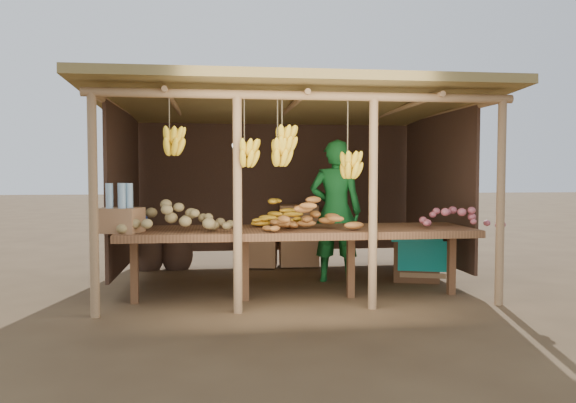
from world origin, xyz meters
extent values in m
plane|color=brown|center=(0.00, 0.00, 0.00)|extent=(60.00, 60.00, 0.00)
cylinder|color=tan|center=(-2.10, -1.50, 1.10)|extent=(0.09, 0.09, 2.20)
cylinder|color=tan|center=(2.10, -1.50, 1.10)|extent=(0.09, 0.09, 2.20)
cylinder|color=tan|center=(-2.10, 1.50, 1.10)|extent=(0.09, 0.09, 2.20)
cylinder|color=tan|center=(2.10, 1.50, 1.10)|extent=(0.09, 0.09, 2.20)
cylinder|color=tan|center=(-0.70, -1.50, 1.10)|extent=(0.09, 0.09, 2.20)
cylinder|color=tan|center=(0.70, -1.50, 1.10)|extent=(0.09, 0.09, 2.20)
cylinder|color=tan|center=(0.00, -1.50, 2.20)|extent=(4.40, 0.09, 0.09)
cylinder|color=tan|center=(0.00, 1.50, 2.20)|extent=(4.40, 0.09, 0.09)
cube|color=#9D8549|center=(0.00, 0.00, 2.29)|extent=(4.70, 3.50, 0.28)
cube|color=#412A1E|center=(0.00, 1.48, 1.21)|extent=(4.20, 0.04, 1.98)
cube|color=#412A1E|center=(-2.08, 0.20, 1.21)|extent=(0.04, 2.40, 1.98)
cube|color=#412A1E|center=(2.08, 0.20, 1.21)|extent=(0.04, 2.40, 1.98)
cube|color=brown|center=(0.00, -0.95, 0.76)|extent=(3.90, 1.05, 0.08)
cube|color=brown|center=(-1.80, -0.95, 0.36)|extent=(0.08, 0.08, 0.72)
cube|color=brown|center=(-0.60, -0.95, 0.36)|extent=(0.08, 0.08, 0.72)
cube|color=brown|center=(0.60, -0.95, 0.36)|extent=(0.08, 0.08, 0.72)
cube|color=brown|center=(1.80, -0.95, 0.36)|extent=(0.08, 0.08, 0.72)
cylinder|color=navy|center=(-1.90, -0.52, 0.87)|extent=(0.39, 0.39, 0.14)
cube|color=#9D6D46|center=(-1.90, -1.17, 0.93)|extent=(0.49, 0.43, 0.26)
imported|color=#176B28|center=(0.62, -0.01, 0.92)|extent=(0.77, 0.61, 1.84)
cube|color=brown|center=(1.70, -0.05, 0.27)|extent=(0.70, 0.64, 0.53)
cube|color=#0D9286|center=(1.70, -0.05, 0.56)|extent=(0.78, 0.72, 0.05)
cube|color=#9D6D46|center=(0.31, 1.20, 0.25)|extent=(0.61, 0.51, 0.46)
cube|color=#9D6D46|center=(0.31, 1.20, 0.71)|extent=(0.61, 0.51, 0.46)
cube|color=#9D6D46|center=(-0.31, 1.20, 0.25)|extent=(0.61, 0.51, 0.46)
ellipsoid|color=#412A1E|center=(-1.91, 1.20, 0.27)|extent=(0.46, 0.46, 0.62)
ellipsoid|color=#412A1E|center=(-1.50, 1.20, 0.27)|extent=(0.46, 0.46, 0.62)
camera|label=1|loc=(-0.90, -7.14, 1.43)|focal=35.00mm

